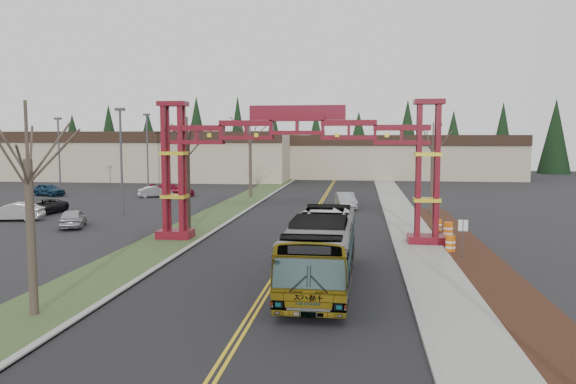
% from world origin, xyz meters
% --- Properties ---
extents(ground, '(200.00, 200.00, 0.00)m').
position_xyz_m(ground, '(0.00, 0.00, 0.00)').
color(ground, black).
rests_on(ground, ground).
extents(road, '(12.00, 110.00, 0.02)m').
position_xyz_m(road, '(0.00, 25.00, 0.01)').
color(road, black).
rests_on(road, ground).
extents(lane_line_left, '(0.12, 100.00, 0.01)m').
position_xyz_m(lane_line_left, '(-0.12, 25.00, 0.03)').
color(lane_line_left, gold).
rests_on(lane_line_left, road).
extents(lane_line_right, '(0.12, 100.00, 0.01)m').
position_xyz_m(lane_line_right, '(0.12, 25.00, 0.03)').
color(lane_line_right, gold).
rests_on(lane_line_right, road).
extents(curb_right, '(0.30, 110.00, 0.15)m').
position_xyz_m(curb_right, '(6.15, 25.00, 0.07)').
color(curb_right, '#999894').
rests_on(curb_right, ground).
extents(sidewalk_right, '(2.60, 110.00, 0.14)m').
position_xyz_m(sidewalk_right, '(7.60, 25.00, 0.08)').
color(sidewalk_right, gray).
rests_on(sidewalk_right, ground).
extents(landscape_strip, '(2.60, 50.00, 0.12)m').
position_xyz_m(landscape_strip, '(10.20, 10.00, 0.06)').
color(landscape_strip, black).
rests_on(landscape_strip, ground).
extents(grass_median, '(4.00, 110.00, 0.08)m').
position_xyz_m(grass_median, '(-8.00, 25.00, 0.04)').
color(grass_median, '#2F4623').
rests_on(grass_median, ground).
extents(curb_left, '(0.30, 110.00, 0.15)m').
position_xyz_m(curb_left, '(-6.15, 25.00, 0.07)').
color(curb_left, '#999894').
rests_on(curb_left, ground).
extents(gateway_arch, '(18.20, 1.60, 8.90)m').
position_xyz_m(gateway_arch, '(0.00, 18.00, 5.98)').
color(gateway_arch, '#5A0B17').
rests_on(gateway_arch, ground).
extents(retail_building_west, '(46.00, 22.30, 7.50)m').
position_xyz_m(retail_building_west, '(-30.00, 71.96, 3.76)').
color(retail_building_west, '#B7AC8C').
rests_on(retail_building_west, ground).
extents(retail_building_east, '(38.00, 20.30, 7.00)m').
position_xyz_m(retail_building_east, '(10.00, 79.95, 3.51)').
color(retail_building_east, '#B7AC8C').
rests_on(retail_building_east, ground).
extents(conifer_treeline, '(116.10, 5.60, 13.00)m').
position_xyz_m(conifer_treeline, '(0.25, 92.00, 6.49)').
color(conifer_treeline, black).
rests_on(conifer_treeline, ground).
extents(transit_bus, '(2.81, 11.47, 3.19)m').
position_xyz_m(transit_bus, '(2.26, 7.75, 1.59)').
color(transit_bus, '#B2B4BA').
rests_on(transit_bus, ground).
extents(silver_sedan, '(2.39, 4.77, 1.50)m').
position_xyz_m(silver_sedan, '(2.58, 35.14, 0.75)').
color(silver_sedan, '#A5A8AD').
rests_on(silver_sedan, ground).
extents(parked_car_near_a, '(2.97, 4.37, 1.38)m').
position_xyz_m(parked_car_near_a, '(-17.06, 21.63, 0.69)').
color(parked_car_near_a, '#ABADB3').
rests_on(parked_car_near_a, ground).
extents(parked_car_near_b, '(4.58, 2.27, 1.44)m').
position_xyz_m(parked_car_near_b, '(-23.35, 24.12, 0.72)').
color(parked_car_near_b, silver).
rests_on(parked_car_near_b, ground).
extents(parked_car_near_c, '(2.78, 4.87, 1.28)m').
position_xyz_m(parked_car_near_c, '(-23.27, 28.12, 0.64)').
color(parked_car_near_c, black).
rests_on(parked_car_near_c, ground).
extents(parked_car_mid_a, '(5.19, 2.75, 1.43)m').
position_xyz_m(parked_car_mid_a, '(-17.05, 43.86, 0.72)').
color(parked_car_mid_a, maroon).
rests_on(parked_car_mid_a, ground).
extents(parked_car_mid_b, '(4.50, 3.06, 1.42)m').
position_xyz_m(parked_car_mid_b, '(-31.22, 42.48, 0.71)').
color(parked_car_mid_b, '#15324C').
rests_on(parked_car_mid_b, ground).
extents(parked_car_far_a, '(3.97, 2.69, 1.24)m').
position_xyz_m(parked_car_far_a, '(-18.66, 42.70, 0.62)').
color(parked_car_far_a, '#95969C').
rests_on(parked_car_far_a, ground).
extents(bare_tree_median_near, '(3.20, 3.20, 7.93)m').
position_xyz_m(bare_tree_median_near, '(-8.00, 1.97, 5.78)').
color(bare_tree_median_near, '#382D26').
rests_on(bare_tree_median_near, ground).
extents(bare_tree_median_mid, '(3.12, 3.12, 8.03)m').
position_xyz_m(bare_tree_median_mid, '(-8.00, 20.89, 5.93)').
color(bare_tree_median_mid, '#382D26').
rests_on(bare_tree_median_mid, ground).
extents(bare_tree_median_far, '(3.35, 3.35, 8.87)m').
position_xyz_m(bare_tree_median_far, '(-8.00, 43.27, 6.61)').
color(bare_tree_median_far, '#382D26').
rests_on(bare_tree_median_far, ground).
extents(bare_tree_right_far, '(2.95, 2.95, 7.88)m').
position_xyz_m(bare_tree_right_far, '(10.00, 31.88, 5.89)').
color(bare_tree_right_far, '#382D26').
rests_on(bare_tree_right_far, ground).
extents(light_pole_near, '(0.79, 0.39, 9.09)m').
position_xyz_m(light_pole_near, '(-16.27, 28.59, 5.26)').
color(light_pole_near, '#3F3F44').
rests_on(light_pole_near, ground).
extents(light_pole_mid, '(0.77, 0.38, 8.85)m').
position_xyz_m(light_pole_mid, '(-29.86, 42.65, 5.12)').
color(light_pole_mid, '#3F3F44').
rests_on(light_pole_mid, ground).
extents(light_pole_far, '(0.84, 0.42, 9.74)m').
position_xyz_m(light_pole_far, '(-23.98, 54.17, 5.63)').
color(light_pole_far, '#3F3F44').
rests_on(light_pole_far, ground).
extents(street_sign, '(0.50, 0.08, 2.21)m').
position_xyz_m(street_sign, '(9.43, 13.72, 1.59)').
color(street_sign, '#3F3F44').
rests_on(street_sign, ground).
extents(barrel_south, '(0.55, 0.55, 1.02)m').
position_xyz_m(barrel_south, '(9.10, 15.60, 0.51)').
color(barrel_south, orange).
rests_on(barrel_south, ground).
extents(barrel_mid, '(0.60, 0.60, 1.12)m').
position_xyz_m(barrel_mid, '(9.66, 20.18, 0.56)').
color(barrel_mid, orange).
rests_on(barrel_mid, ground).
extents(barrel_north, '(0.52, 0.52, 0.97)m').
position_xyz_m(barrel_north, '(9.30, 22.34, 0.48)').
color(barrel_north, orange).
rests_on(barrel_north, ground).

